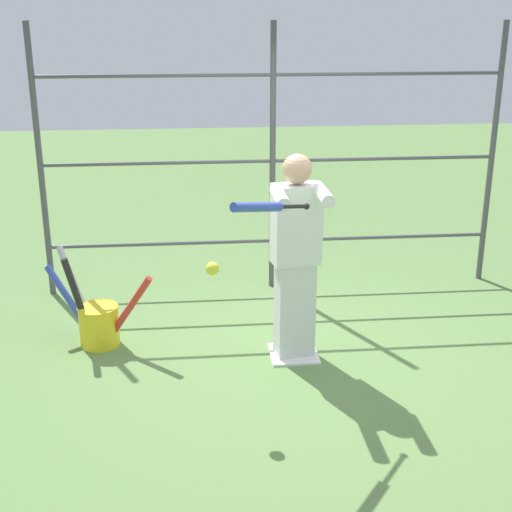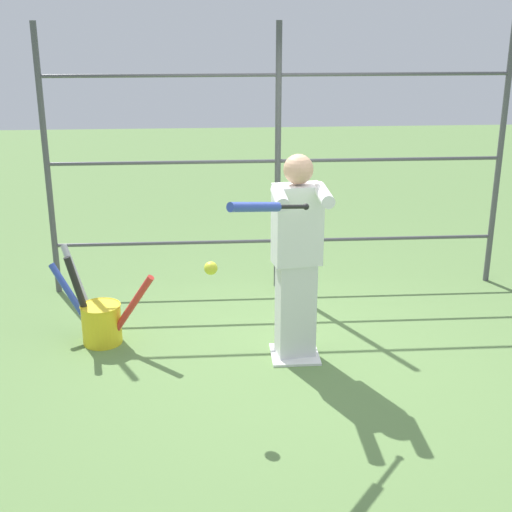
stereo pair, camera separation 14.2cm
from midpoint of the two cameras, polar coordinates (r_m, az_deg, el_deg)
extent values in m
plane|color=#608447|center=(6.09, 3.79, -7.94)|extent=(24.00, 24.00, 0.00)
cube|color=white|center=(6.09, 3.79, -7.86)|extent=(0.40, 0.40, 0.02)
cylinder|color=#4C4C51|center=(7.73, 19.40, 7.42)|extent=(0.06, 0.06, 2.67)
cylinder|color=#4C4C51|center=(7.16, 2.33, 7.60)|extent=(0.06, 0.06, 2.67)
cylinder|color=#4C4C51|center=(7.27, -15.86, 7.07)|extent=(0.06, 0.06, 2.67)
cylinder|color=#4C4C51|center=(7.37, 2.24, 1.22)|extent=(4.53, 0.04, 0.04)
cylinder|color=#4C4C51|center=(7.16, 2.33, 7.60)|extent=(4.53, 0.04, 0.04)
cylinder|color=#4C4C51|center=(7.03, 2.42, 14.29)|extent=(4.53, 0.04, 0.04)
cube|color=silver|center=(5.92, 3.87, -4.36)|extent=(0.33, 0.24, 0.83)
cube|color=white|center=(5.66, 4.04, 2.51)|extent=(0.41, 0.27, 0.65)
sphere|color=tan|center=(5.55, 4.15, 6.94)|extent=(0.23, 0.23, 0.23)
cylinder|color=white|center=(5.41, 6.18, 4.90)|extent=(0.10, 0.46, 0.10)
cylinder|color=white|center=(5.31, 2.69, 4.72)|extent=(0.10, 0.46, 0.10)
sphere|color=black|center=(5.15, 4.81, 3.95)|extent=(0.05, 0.05, 0.05)
cylinder|color=black|center=(5.02, 3.73, 3.95)|extent=(0.25, 0.25, 0.09)
cylinder|color=#334CB2|center=(4.70, 0.78, 3.94)|extent=(0.39, 0.39, 0.16)
sphere|color=yellow|center=(5.02, -2.83, -0.98)|extent=(0.10, 0.10, 0.10)
cylinder|color=yellow|center=(6.36, -11.61, -5.36)|extent=(0.34, 0.34, 0.35)
torus|color=yellow|center=(6.29, -11.72, -3.91)|extent=(0.35, 0.35, 0.01)
cylinder|color=#B2B2B7|center=(6.54, -13.22, -2.67)|extent=(0.40, 0.48, 0.75)
cylinder|color=black|center=(6.28, -13.19, -3.35)|extent=(0.24, 0.06, 0.77)
cylinder|color=red|center=(6.16, -9.41, -4.21)|extent=(0.47, 0.23, 0.67)
cylinder|color=#334CB2|center=(6.50, -13.75, -3.46)|extent=(0.47, 0.36, 0.62)
camera|label=1|loc=(0.07, -89.25, 0.26)|focal=50.00mm
camera|label=2|loc=(0.07, 90.75, -0.26)|focal=50.00mm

